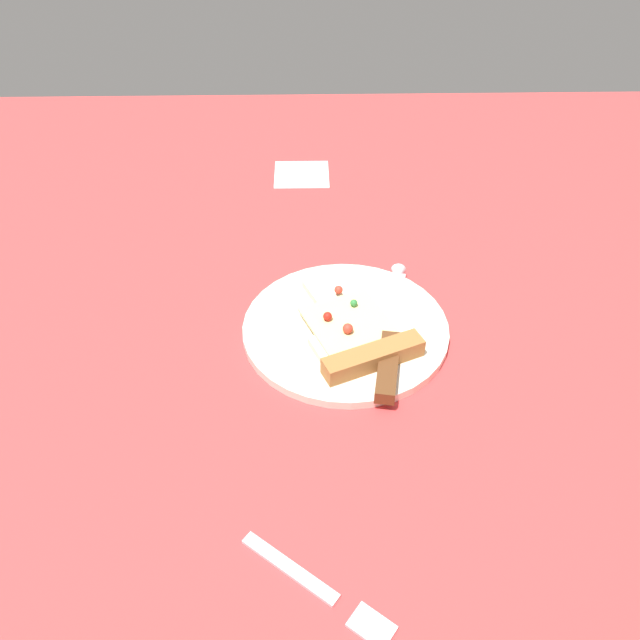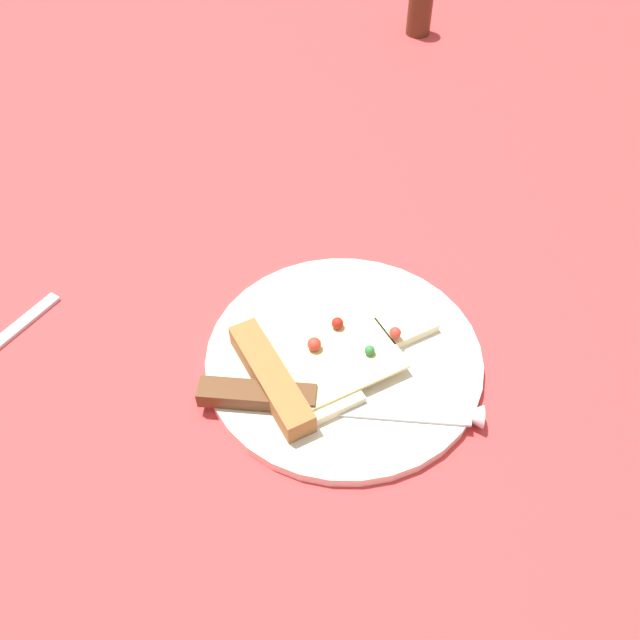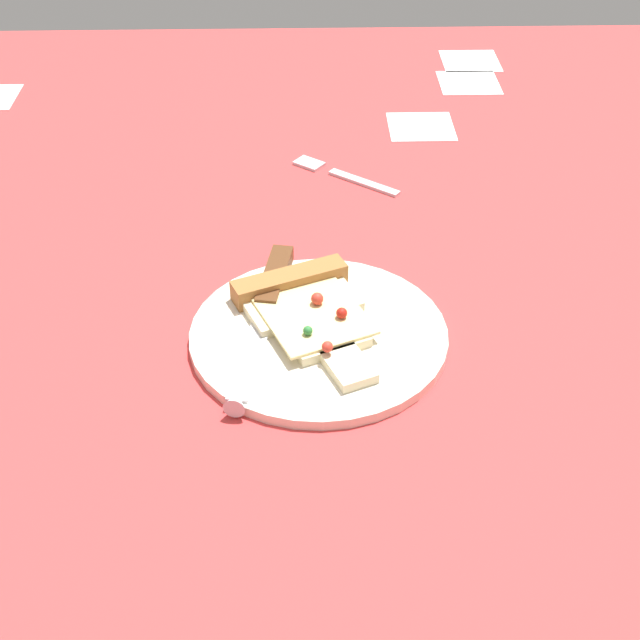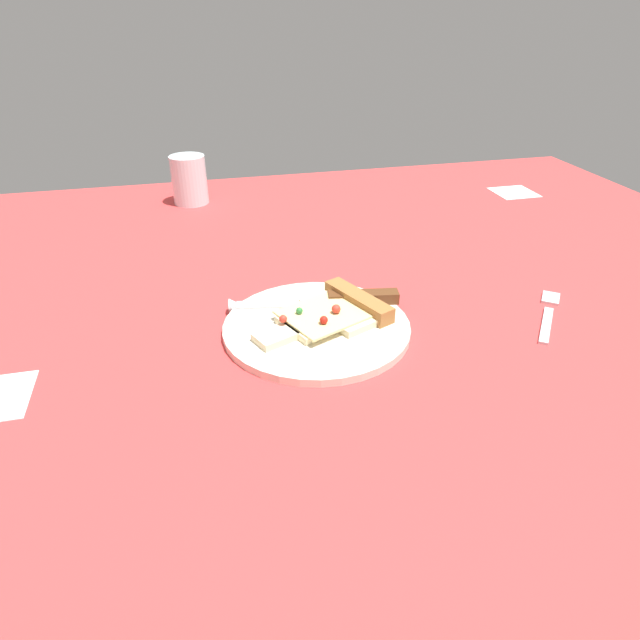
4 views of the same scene
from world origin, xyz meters
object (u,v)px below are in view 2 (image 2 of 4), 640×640
pizza_slice (319,360)px  knife (311,401)px  pepper_shaker (420,14)px  plate (344,358)px

pizza_slice → knife: size_ratio=0.79×
knife → pepper_shaker: (66.70, -21.28, 1.30)cm
plate → pizza_slice: bearing=113.2°
pepper_shaker → knife: bearing=162.3°
plate → pepper_shaker: 64.19cm
pizza_slice → pepper_shaker: pepper_shaker is taller
plate → pizza_slice: (-1.02, 2.39, 1.33)cm
plate → pizza_slice: size_ratio=1.31×
pizza_slice → knife: bearing=-36.9°
pizza_slice → pepper_shaker: (62.61, -20.30, 1.11)cm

